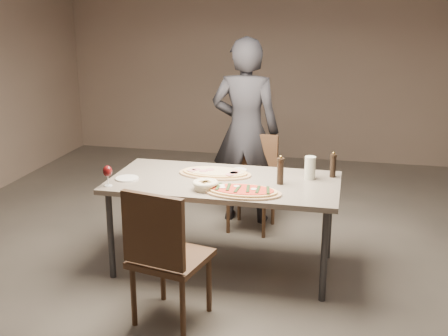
% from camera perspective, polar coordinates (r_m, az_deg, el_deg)
% --- Properties ---
extents(room, '(7.00, 7.00, 7.00)m').
position_cam_1_polar(room, '(4.27, -0.00, 7.10)').
color(room, '#58534C').
rests_on(room, ground).
extents(dining_table, '(1.80, 0.90, 0.75)m').
position_cam_1_polar(dining_table, '(4.44, -0.00, -1.94)').
color(dining_table, slate).
rests_on(dining_table, ground).
extents(zucchini_pizza, '(0.57, 0.32, 0.05)m').
position_cam_1_polar(zucchini_pizza, '(4.11, 1.90, -2.38)').
color(zucchini_pizza, tan).
rests_on(zucchini_pizza, dining_table).
extents(ham_pizza, '(0.60, 0.33, 0.04)m').
position_cam_1_polar(ham_pizza, '(4.55, -0.91, -0.50)').
color(ham_pizza, tan).
rests_on(ham_pizza, dining_table).
extents(bread_basket, '(0.19, 0.19, 0.07)m').
position_cam_1_polar(bread_basket, '(4.19, -1.91, -1.69)').
color(bread_basket, beige).
rests_on(bread_basket, dining_table).
extents(oil_dish, '(0.12, 0.12, 0.01)m').
position_cam_1_polar(oil_dish, '(4.66, 1.55, -0.21)').
color(oil_dish, white).
rests_on(oil_dish, dining_table).
extents(pepper_mill_left, '(0.05, 0.05, 0.21)m').
position_cam_1_polar(pepper_mill_left, '(4.56, 11.02, 0.28)').
color(pepper_mill_left, black).
rests_on(pepper_mill_left, dining_table).
extents(pepper_mill_right, '(0.06, 0.06, 0.23)m').
position_cam_1_polar(pepper_mill_right, '(4.32, 5.75, -0.27)').
color(pepper_mill_right, black).
rests_on(pepper_mill_right, dining_table).
extents(carafe, '(0.09, 0.09, 0.18)m').
position_cam_1_polar(carafe, '(4.48, 8.73, 0.02)').
color(carafe, silver).
rests_on(carafe, dining_table).
extents(wine_glass, '(0.07, 0.07, 0.16)m').
position_cam_1_polar(wine_glass, '(4.34, -11.75, -0.38)').
color(wine_glass, silver).
rests_on(wine_glass, dining_table).
extents(side_plate, '(0.18, 0.18, 0.01)m').
position_cam_1_polar(side_plate, '(4.51, -9.82, -1.05)').
color(side_plate, white).
rests_on(side_plate, dining_table).
extents(chair_near, '(0.54, 0.54, 0.97)m').
position_cam_1_polar(chair_near, '(3.71, -6.15, -8.36)').
color(chair_near, '#412B1B').
rests_on(chair_near, ground).
extents(chair_far, '(0.46, 0.46, 0.89)m').
position_cam_1_polar(chair_far, '(5.35, 3.06, -0.87)').
color(chair_far, '#412B1B').
rests_on(chair_far, ground).
extents(diner, '(0.66, 0.43, 1.80)m').
position_cam_1_polar(diner, '(5.41, 2.19, 3.73)').
color(diner, black).
rests_on(diner, ground).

